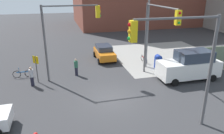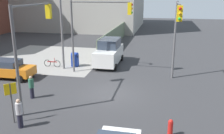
{
  "view_description": "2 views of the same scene",
  "coord_description": "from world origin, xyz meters",
  "px_view_note": "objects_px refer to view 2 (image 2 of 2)",
  "views": [
    {
      "loc": [
        -3.59,
        -13.99,
        7.77
      ],
      "look_at": [
        0.7,
        2.37,
        1.59
      ],
      "focal_mm": 35.0,
      "sensor_mm": 36.0,
      "label": 1
    },
    {
      "loc": [
        -16.71,
        -3.6,
        7.07
      ],
      "look_at": [
        0.19,
        -0.06,
        1.97
      ],
      "focal_mm": 40.0,
      "sensor_mm": 36.0,
      "label": 2
    }
  ],
  "objects_px": {
    "street_lamp_corner": "(65,20)",
    "pedestrian_waiting": "(31,87)",
    "traffic_signal_se_corner": "(177,28)",
    "pedestrian_crossing": "(19,113)",
    "traffic_signal_ne_corner": "(95,22)",
    "mailbox_blue": "(75,59)",
    "van_white_delivery": "(109,52)",
    "fire_hydrant": "(170,127)",
    "bicycle_leaning_on_fence": "(52,63)",
    "traffic_signal_nw_corner": "(31,35)",
    "hatchback_orange": "(10,69)"
  },
  "relations": [
    {
      "from": "traffic_signal_nw_corner",
      "to": "van_white_delivery",
      "type": "xyz_separation_m",
      "value": [
        10.3,
        -2.7,
        -3.31
      ]
    },
    {
      "from": "hatchback_orange",
      "to": "van_white_delivery",
      "type": "distance_m",
      "value": 9.6
    },
    {
      "from": "van_white_delivery",
      "to": "fire_hydrant",
      "type": "bearing_deg",
      "value": -154.59
    },
    {
      "from": "traffic_signal_se_corner",
      "to": "bicycle_leaning_on_fence",
      "type": "xyz_separation_m",
      "value": [
        2.97,
        11.7,
        -4.25
      ]
    },
    {
      "from": "traffic_signal_ne_corner",
      "to": "pedestrian_waiting",
      "type": "xyz_separation_m",
      "value": [
        -6.5,
        2.81,
        -3.79
      ]
    },
    {
      "from": "mailbox_blue",
      "to": "pedestrian_waiting",
      "type": "height_order",
      "value": "pedestrian_waiting"
    },
    {
      "from": "pedestrian_crossing",
      "to": "pedestrian_waiting",
      "type": "bearing_deg",
      "value": 148.08
    },
    {
      "from": "street_lamp_corner",
      "to": "bicycle_leaning_on_fence",
      "type": "distance_m",
      "value": 4.72
    },
    {
      "from": "traffic_signal_ne_corner",
      "to": "pedestrian_crossing",
      "type": "relative_size",
      "value": 3.86
    },
    {
      "from": "traffic_signal_ne_corner",
      "to": "pedestrian_crossing",
      "type": "height_order",
      "value": "traffic_signal_ne_corner"
    },
    {
      "from": "fire_hydrant",
      "to": "pedestrian_crossing",
      "type": "bearing_deg",
      "value": 95.71
    },
    {
      "from": "traffic_signal_ne_corner",
      "to": "bicycle_leaning_on_fence",
      "type": "xyz_separation_m",
      "value": [
        1.1,
        4.81,
        -4.29
      ]
    },
    {
      "from": "pedestrian_crossing",
      "to": "traffic_signal_nw_corner",
      "type": "bearing_deg",
      "value": 140.44
    },
    {
      "from": "traffic_signal_se_corner",
      "to": "pedestrian_crossing",
      "type": "relative_size",
      "value": 3.86
    },
    {
      "from": "fire_hydrant",
      "to": "bicycle_leaning_on_fence",
      "type": "relative_size",
      "value": 0.54
    },
    {
      "from": "fire_hydrant",
      "to": "pedestrian_waiting",
      "type": "bearing_deg",
      "value": 72.3
    },
    {
      "from": "traffic_signal_se_corner",
      "to": "traffic_signal_ne_corner",
      "type": "distance_m",
      "value": 7.14
    },
    {
      "from": "street_lamp_corner",
      "to": "fire_hydrant",
      "type": "height_order",
      "value": "street_lamp_corner"
    },
    {
      "from": "street_lamp_corner",
      "to": "pedestrian_waiting",
      "type": "distance_m",
      "value": 8.11
    },
    {
      "from": "hatchback_orange",
      "to": "pedestrian_waiting",
      "type": "xyz_separation_m",
      "value": [
        -3.58,
        -4.04,
        0.01
      ]
    },
    {
      "from": "mailbox_blue",
      "to": "bicycle_leaning_on_fence",
      "type": "bearing_deg",
      "value": 105.28
    },
    {
      "from": "traffic_signal_nw_corner",
      "to": "traffic_signal_ne_corner",
      "type": "xyz_separation_m",
      "value": [
        7.17,
        -2.11,
        0.04
      ]
    },
    {
      "from": "pedestrian_waiting",
      "to": "bicycle_leaning_on_fence",
      "type": "bearing_deg",
      "value": 120.48
    },
    {
      "from": "traffic_signal_se_corner",
      "to": "mailbox_blue",
      "type": "xyz_separation_m",
      "value": [
        3.57,
        9.5,
        -3.83
      ]
    },
    {
      "from": "mailbox_blue",
      "to": "traffic_signal_se_corner",
      "type": "bearing_deg",
      "value": -110.58
    },
    {
      "from": "street_lamp_corner",
      "to": "pedestrian_waiting",
      "type": "height_order",
      "value": "street_lamp_corner"
    },
    {
      "from": "fire_hydrant",
      "to": "hatchback_orange",
      "type": "height_order",
      "value": "hatchback_orange"
    },
    {
      "from": "mailbox_blue",
      "to": "pedestrian_waiting",
      "type": "distance_m",
      "value": 8.2
    },
    {
      "from": "traffic_signal_ne_corner",
      "to": "bicycle_leaning_on_fence",
      "type": "bearing_deg",
      "value": 77.12
    },
    {
      "from": "pedestrian_crossing",
      "to": "traffic_signal_ne_corner",
      "type": "bearing_deg",
      "value": 120.04
    },
    {
      "from": "mailbox_blue",
      "to": "street_lamp_corner",
      "type": "bearing_deg",
      "value": 157.8
    },
    {
      "from": "traffic_signal_ne_corner",
      "to": "mailbox_blue",
      "type": "relative_size",
      "value": 4.55
    },
    {
      "from": "pedestrian_waiting",
      "to": "bicycle_leaning_on_fence",
      "type": "distance_m",
      "value": 7.87
    },
    {
      "from": "traffic_signal_nw_corner",
      "to": "street_lamp_corner",
      "type": "height_order",
      "value": "street_lamp_corner"
    },
    {
      "from": "traffic_signal_ne_corner",
      "to": "pedestrian_crossing",
      "type": "bearing_deg",
      "value": 172.19
    },
    {
      "from": "traffic_signal_se_corner",
      "to": "hatchback_orange",
      "type": "bearing_deg",
      "value": 94.38
    },
    {
      "from": "traffic_signal_se_corner",
      "to": "street_lamp_corner",
      "type": "distance_m",
      "value": 10.25
    },
    {
      "from": "fire_hydrant",
      "to": "van_white_delivery",
      "type": "bearing_deg",
      "value": 25.41
    },
    {
      "from": "van_white_delivery",
      "to": "bicycle_leaning_on_fence",
      "type": "bearing_deg",
      "value": 110.62
    },
    {
      "from": "street_lamp_corner",
      "to": "pedestrian_crossing",
      "type": "bearing_deg",
      "value": -171.47
    },
    {
      "from": "mailbox_blue",
      "to": "hatchback_orange",
      "type": "relative_size",
      "value": 0.36
    },
    {
      "from": "mailbox_blue",
      "to": "fire_hydrant",
      "type": "relative_size",
      "value": 1.52
    },
    {
      "from": "street_lamp_corner",
      "to": "traffic_signal_se_corner",
      "type": "bearing_deg",
      "value": -104.09
    },
    {
      "from": "traffic_signal_nw_corner",
      "to": "hatchback_orange",
      "type": "bearing_deg",
      "value": 48.12
    },
    {
      "from": "pedestrian_waiting",
      "to": "hatchback_orange",
      "type": "bearing_deg",
      "value": 154.18
    },
    {
      "from": "traffic_signal_se_corner",
      "to": "pedestrian_crossing",
      "type": "height_order",
      "value": "traffic_signal_se_corner"
    },
    {
      "from": "fire_hydrant",
      "to": "traffic_signal_ne_corner",
      "type": "bearing_deg",
      "value": 34.74
    },
    {
      "from": "van_white_delivery",
      "to": "pedestrian_crossing",
      "type": "xyz_separation_m",
      "value": [
        -13.43,
        2.0,
        -0.41
      ]
    },
    {
      "from": "traffic_signal_nw_corner",
      "to": "traffic_signal_se_corner",
      "type": "relative_size",
      "value": 1.0
    },
    {
      "from": "traffic_signal_se_corner",
      "to": "pedestrian_crossing",
      "type": "distance_m",
      "value": 12.4
    }
  ]
}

